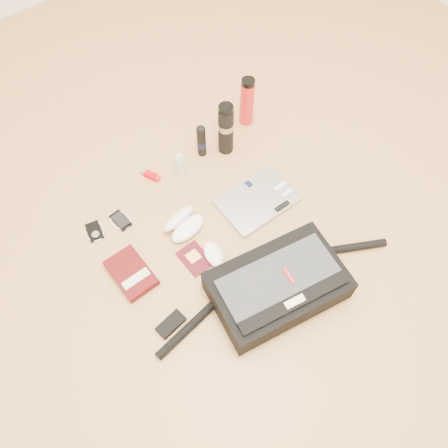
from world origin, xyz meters
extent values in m
plane|color=tan|center=(0.00, 0.00, 0.00)|extent=(4.00, 4.00, 0.00)
cube|color=black|center=(-0.03, -0.25, 0.06)|extent=(0.53, 0.39, 0.12)
cube|color=#2F3136|center=(-0.03, -0.26, 0.12)|extent=(0.46, 0.29, 0.01)
cube|color=black|center=(-0.05, -0.35, 0.13)|extent=(0.43, 0.13, 0.01)
cube|color=#F4EAC1|center=(-0.05, -0.35, 0.13)|extent=(0.08, 0.04, 0.02)
cube|color=red|center=(0.00, -0.27, 0.13)|extent=(0.03, 0.07, 0.02)
cylinder|color=black|center=(-0.37, -0.16, 0.02)|extent=(0.30, 0.07, 0.03)
cylinder|color=black|center=(0.32, -0.30, 0.02)|extent=(0.28, 0.18, 0.03)
cube|color=black|center=(-0.42, -0.11, 0.01)|extent=(0.11, 0.07, 0.02)
cube|color=#A3A4A6|center=(0.19, 0.10, 0.01)|extent=(0.33, 0.24, 0.02)
cube|color=#0D1532|center=(0.21, 0.19, 0.02)|extent=(0.02, 0.03, 0.00)
cube|color=white|center=(0.30, 0.09, 0.03)|extent=(0.06, 0.02, 0.01)
cube|color=white|center=(0.30, 0.05, 0.03)|extent=(0.05, 0.02, 0.01)
cube|color=black|center=(0.24, 0.01, 0.03)|extent=(0.07, 0.02, 0.01)
cube|color=#45090B|center=(-0.42, 0.15, 0.02)|extent=(0.13, 0.20, 0.04)
cube|color=#C1B994|center=(-0.35, 0.15, 0.02)|extent=(0.00, 0.19, 0.03)
cube|color=beige|center=(-0.42, 0.11, 0.04)|extent=(0.11, 0.04, 0.00)
cube|color=#440913|center=(-0.19, 0.05, 0.00)|extent=(0.10, 0.14, 0.01)
cube|color=gold|center=(-0.19, 0.06, 0.01)|extent=(0.05, 0.05, 0.00)
ellipsoid|color=white|center=(-0.12, 0.01, 0.02)|extent=(0.10, 0.13, 0.04)
ellipsoid|color=white|center=(-0.13, 0.17, 0.02)|extent=(0.17, 0.11, 0.05)
ellipsoid|color=white|center=(-0.14, 0.22, 0.04)|extent=(0.18, 0.11, 0.09)
ellipsoid|color=black|center=(-0.16, 0.17, 0.03)|extent=(0.05, 0.04, 0.01)
ellipsoid|color=black|center=(-0.10, 0.18, 0.03)|extent=(0.05, 0.04, 0.01)
cylinder|color=black|center=(-0.13, 0.17, 0.03)|extent=(0.03, 0.01, 0.01)
cube|color=black|center=(-0.43, 0.41, 0.00)|extent=(0.08, 0.10, 0.01)
cylinder|color=#9E9EA1|center=(-0.44, 0.39, 0.01)|extent=(0.04, 0.04, 0.00)
torus|color=silver|center=(-0.43, 0.41, 0.01)|extent=(0.10, 0.10, 0.01)
cube|color=black|center=(-0.32, 0.39, 0.00)|extent=(0.06, 0.10, 0.01)
cube|color=black|center=(-0.32, 0.39, 0.01)|extent=(0.05, 0.08, 0.00)
torus|color=white|center=(-0.32, 0.39, 0.01)|extent=(0.08, 0.08, 0.01)
cube|color=#C5010B|center=(-0.09, 0.50, 0.01)|extent=(0.05, 0.06, 0.03)
cube|color=red|center=(-0.08, 0.47, 0.01)|extent=(0.03, 0.03, 0.02)
cylinder|color=#B4B4B7|center=(-0.11, 0.53, 0.01)|extent=(0.03, 0.04, 0.02)
cylinder|color=#AACEE3|center=(0.03, 0.44, 0.05)|extent=(0.04, 0.04, 0.10)
cylinder|color=white|center=(0.03, 0.44, 0.11)|extent=(0.03, 0.03, 0.02)
cylinder|color=white|center=(0.03, 0.44, 0.12)|extent=(0.02, 0.02, 0.01)
cylinder|color=black|center=(0.17, 0.47, 0.08)|extent=(0.05, 0.05, 0.16)
cylinder|color=black|center=(0.17, 0.47, 0.06)|extent=(0.05, 0.05, 0.03)
ellipsoid|color=black|center=(0.17, 0.47, 0.16)|extent=(0.05, 0.05, 0.02)
cylinder|color=black|center=(0.27, 0.42, 0.12)|extent=(0.07, 0.07, 0.24)
cylinder|color=#9B9B9E|center=(0.27, 0.42, 0.15)|extent=(0.07, 0.07, 0.03)
cylinder|color=black|center=(0.27, 0.42, 0.25)|extent=(0.07, 0.07, 0.02)
cylinder|color=red|center=(0.45, 0.49, 0.11)|extent=(0.08, 0.08, 0.23)
cylinder|color=black|center=(0.45, 0.49, 0.24)|extent=(0.07, 0.07, 0.02)
camera|label=1|loc=(-0.58, -0.62, 1.55)|focal=35.00mm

